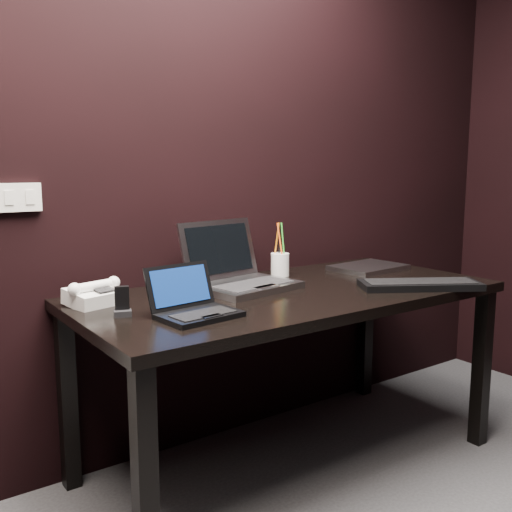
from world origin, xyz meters
TOP-DOWN VIEW (x-y plane):
  - wall_back at (0.00, 1.80)m, footprint 4.00×0.00m
  - wall_switch at (-0.62, 1.79)m, footprint 0.15×0.02m
  - desk at (0.30, 1.40)m, footprint 1.70×0.80m
  - netbook at (-0.21, 1.27)m, footprint 0.28×0.25m
  - silver_laptop at (0.15, 1.55)m, footprint 0.44×0.41m
  - ext_keyboard at (0.75, 1.12)m, footprint 0.50×0.39m
  - closed_laptop at (0.88, 1.54)m, footprint 0.36×0.27m
  - desk_phone at (-0.43, 1.61)m, footprint 0.21×0.19m
  - mobile_phone at (-0.40, 1.41)m, footprint 0.07×0.06m
  - pen_cup at (0.45, 1.66)m, footprint 0.10×0.10m

SIDE VIEW (x-z plane):
  - desk at x=0.30m, z-range 0.29..1.03m
  - closed_laptop at x=0.88m, z-range 0.74..0.76m
  - ext_keyboard at x=0.75m, z-range 0.74..0.77m
  - netbook at x=-0.21m, z-range 0.69..0.85m
  - mobile_phone at x=-0.40m, z-range 0.73..0.83m
  - desk_phone at x=-0.43m, z-range 0.73..0.83m
  - silver_laptop at x=0.15m, z-range 0.66..0.92m
  - pen_cup at x=0.45m, z-range 0.68..0.92m
  - wall_switch at x=-0.62m, z-range 1.07..1.17m
  - wall_back at x=0.00m, z-range -0.70..3.30m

